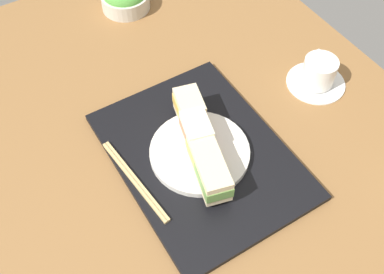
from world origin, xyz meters
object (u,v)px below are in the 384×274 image
Objects in this scene: coffee_cup at (318,74)px; sandwich_inner_far at (204,154)px; sandwich_plate at (200,152)px; sandwich_nearmost at (188,108)px; sandwich_farmost at (214,179)px; sandwich_inner_near at (196,130)px; chopsticks_pair at (135,180)px.

sandwich_inner_far is at bearing -79.18° from coffee_cup.
sandwich_plate is at bearing -83.63° from coffee_cup.
sandwich_nearmost is at bearing 164.64° from sandwich_inner_far.
sandwich_farmost is (17.86, -4.90, -0.07)cm from sandwich_nearmost.
sandwich_nearmost is 0.65× the size of coffee_cup.
sandwich_plate is 2.30× the size of sandwich_nearmost.
sandwich_inner_near is at bearing -15.36° from sandwich_nearmost.
sandwich_inner_near reaches higher than sandwich_farmost.
sandwich_plate is 4.65cm from sandwich_inner_far.
sandwich_inner_far reaches higher than sandwich_plate.
chopsticks_pair is 1.63× the size of coffee_cup.
sandwich_nearmost is 19.28cm from chopsticks_pair.
sandwich_inner_near is 0.64× the size of coffee_cup.
sandwich_inner_far is 37.03cm from coffee_cup.
sandwich_nearmost reaches higher than coffee_cup.
coffee_cup is at bearing 100.82° from sandwich_inner_far.
coffee_cup is at bearing 93.25° from chopsticks_pair.
sandwich_farmost reaches higher than sandwich_plate.
sandwich_nearmost is 6.17cm from sandwich_inner_near.
chopsticks_pair is at bearing -65.50° from sandwich_nearmost.
sandwich_inner_far is 0.64× the size of coffee_cup.
sandwich_nearmost is (-8.93, 2.45, 3.69)cm from sandwich_plate.
sandwich_nearmost is 33.50cm from coffee_cup.
chopsticks_pair is (-10.04, -12.25, -3.99)cm from sandwich_farmost.
sandwich_inner_far is at bearing -15.36° from sandwich_inner_near.
sandwich_farmost reaches higher than sandwich_inner_far.
sandwich_inner_far is at bearing 164.64° from sandwich_farmost.
sandwich_farmost is at bearing -71.23° from coffee_cup.
sandwich_inner_far is 6.17cm from sandwich_farmost.
sandwich_inner_near is 0.39× the size of chopsticks_pair.
sandwich_nearmost is at bearing 164.64° from sandwich_farmost.
coffee_cup is at bearing 91.62° from sandwich_inner_near.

